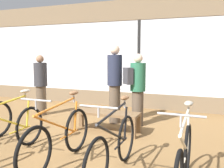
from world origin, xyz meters
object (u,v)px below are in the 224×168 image
bicycle_right (114,146)px  customer_near_rack (41,84)px  display_bench (105,115)px  customer_mid_floor (115,82)px  bicycle_far_right (184,159)px  customer_by_window (137,87)px  bicycle_left (8,132)px  bicycle_center (59,137)px

bicycle_right → customer_near_rack: (-3.02, 2.40, 0.44)m
customer_near_rack → display_bench: bearing=-19.1°
display_bench → customer_mid_floor: (-0.08, 0.73, 0.61)m
bicycle_right → display_bench: size_ratio=1.23×
display_bench → customer_near_rack: size_ratio=0.89×
bicycle_right → customer_near_rack: customer_near_rack is taller
display_bench → bicycle_right: bearing=-63.0°
display_bench → customer_mid_floor: bearing=96.3°
bicycle_right → bicycle_far_right: bicycle_right is taller
bicycle_right → bicycle_far_right: size_ratio=1.04×
bicycle_far_right → customer_by_window: size_ratio=1.03×
bicycle_right → bicycle_left: bearing=-179.3°
display_bench → customer_near_rack: bearing=160.9°
customer_near_rack → customer_mid_floor: 2.10m
customer_near_rack → customer_by_window: (2.64, -0.04, 0.04)m
bicycle_center → customer_near_rack: 3.23m
bicycle_left → customer_near_rack: customer_near_rack is taller
bicycle_left → display_bench: bearing=60.5°
customer_near_rack → bicycle_right: bearing=-38.5°
customer_mid_floor → bicycle_left: bearing=-109.8°
bicycle_far_right → customer_mid_floor: 3.10m
bicycle_center → customer_mid_floor: customer_mid_floor is taller
bicycle_left → customer_mid_floor: customer_mid_floor is taller
customer_mid_floor → bicycle_far_right: bearing=-53.5°
display_bench → bicycle_left: bearing=-119.5°
customer_by_window → customer_near_rack: bearing=179.1°
customer_mid_floor → bicycle_right: bearing=-68.9°
customer_near_rack → customer_mid_floor: customer_mid_floor is taller
bicycle_right → customer_near_rack: 3.88m
display_bench → customer_by_window: 0.99m
bicycle_right → display_bench: (-0.84, 1.65, -0.04)m
bicycle_left → bicycle_right: bearing=0.7°
bicycle_center → display_bench: (0.03, 1.62, -0.04)m
customer_near_rack → customer_mid_floor: size_ratio=0.87×
bicycle_left → bicycle_center: size_ratio=0.97×
customer_by_window → customer_mid_floor: 0.55m
bicycle_left → customer_mid_floor: bearing=70.2°
bicycle_right → customer_near_rack: size_ratio=1.09×
bicycle_left → customer_mid_floor: (0.86, 2.40, 0.58)m
bicycle_center → customer_near_rack: size_ratio=1.12×
bicycle_right → customer_near_rack: bearing=141.5°
display_bench → customer_mid_floor: customer_mid_floor is taller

